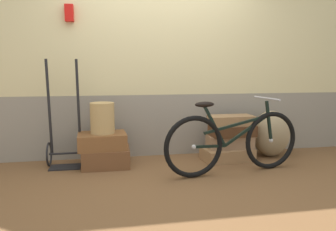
{
  "coord_description": "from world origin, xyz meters",
  "views": [
    {
      "loc": [
        -0.62,
        -3.31,
        1.14
      ],
      "look_at": [
        0.03,
        0.29,
        0.61
      ],
      "focal_mm": 33.19,
      "sensor_mm": 36.0,
      "label": 1
    }
  ],
  "objects_px": {
    "suitcase_3": "(230,141)",
    "suitcase_5": "(231,120)",
    "suitcase_1": "(102,141)",
    "wicker_basket": "(102,118)",
    "luggage_trolley": "(65,142)",
    "suitcase_2": "(227,154)",
    "bicycle": "(234,142)",
    "burlap_sack": "(271,133)",
    "suitcase_4": "(232,131)",
    "suitcase_0": "(106,157)"
  },
  "relations": [
    {
      "from": "suitcase_1",
      "to": "suitcase_5",
      "type": "bearing_deg",
      "value": -3.41
    },
    {
      "from": "suitcase_4",
      "to": "suitcase_5",
      "type": "distance_m",
      "value": 0.13
    },
    {
      "from": "suitcase_4",
      "to": "suitcase_0",
      "type": "bearing_deg",
      "value": 176.3
    },
    {
      "from": "suitcase_2",
      "to": "bicycle",
      "type": "bearing_deg",
      "value": -110.33
    },
    {
      "from": "luggage_trolley",
      "to": "bicycle",
      "type": "xyz_separation_m",
      "value": [
        1.88,
        -0.62,
        0.06
      ]
    },
    {
      "from": "suitcase_0",
      "to": "suitcase_2",
      "type": "bearing_deg",
      "value": 0.3
    },
    {
      "from": "suitcase_4",
      "to": "bicycle",
      "type": "height_order",
      "value": "bicycle"
    },
    {
      "from": "suitcase_2",
      "to": "suitcase_4",
      "type": "distance_m",
      "value": 0.31
    },
    {
      "from": "suitcase_5",
      "to": "burlap_sack",
      "type": "height_order",
      "value": "burlap_sack"
    },
    {
      "from": "suitcase_0",
      "to": "suitcase_2",
      "type": "height_order",
      "value": "suitcase_0"
    },
    {
      "from": "suitcase_0",
      "to": "suitcase_3",
      "type": "bearing_deg",
      "value": 1.51
    },
    {
      "from": "suitcase_2",
      "to": "burlap_sack",
      "type": "height_order",
      "value": "burlap_sack"
    },
    {
      "from": "suitcase_4",
      "to": "wicker_basket",
      "type": "relative_size",
      "value": 1.52
    },
    {
      "from": "luggage_trolley",
      "to": "bicycle",
      "type": "relative_size",
      "value": 0.78
    },
    {
      "from": "suitcase_0",
      "to": "wicker_basket",
      "type": "relative_size",
      "value": 1.51
    },
    {
      "from": "suitcase_5",
      "to": "burlap_sack",
      "type": "xyz_separation_m",
      "value": [
        0.59,
        0.06,
        -0.21
      ]
    },
    {
      "from": "luggage_trolley",
      "to": "bicycle",
      "type": "distance_m",
      "value": 1.98
    },
    {
      "from": "suitcase_0",
      "to": "luggage_trolley",
      "type": "xyz_separation_m",
      "value": [
        -0.48,
        0.11,
        0.18
      ]
    },
    {
      "from": "suitcase_3",
      "to": "wicker_basket",
      "type": "bearing_deg",
      "value": -175.26
    },
    {
      "from": "suitcase_2",
      "to": "bicycle",
      "type": "relative_size",
      "value": 0.38
    },
    {
      "from": "suitcase_4",
      "to": "burlap_sack",
      "type": "height_order",
      "value": "burlap_sack"
    },
    {
      "from": "suitcase_3",
      "to": "luggage_trolley",
      "type": "xyz_separation_m",
      "value": [
        -2.05,
        0.09,
        0.06
      ]
    },
    {
      "from": "wicker_basket",
      "to": "burlap_sack",
      "type": "relative_size",
      "value": 0.6
    },
    {
      "from": "bicycle",
      "to": "suitcase_2",
      "type": "bearing_deg",
      "value": 76.15
    },
    {
      "from": "burlap_sack",
      "to": "bicycle",
      "type": "height_order",
      "value": "bicycle"
    },
    {
      "from": "wicker_basket",
      "to": "bicycle",
      "type": "relative_size",
      "value": 0.22
    },
    {
      "from": "luggage_trolley",
      "to": "suitcase_1",
      "type": "bearing_deg",
      "value": -13.55
    },
    {
      "from": "suitcase_4",
      "to": "wicker_basket",
      "type": "xyz_separation_m",
      "value": [
        -1.61,
        0.03,
        0.2
      ]
    },
    {
      "from": "burlap_sack",
      "to": "suitcase_1",
      "type": "bearing_deg",
      "value": -178.42
    },
    {
      "from": "suitcase_4",
      "to": "bicycle",
      "type": "relative_size",
      "value": 0.34
    },
    {
      "from": "suitcase_3",
      "to": "suitcase_5",
      "type": "bearing_deg",
      "value": -58.85
    },
    {
      "from": "suitcase_4",
      "to": "luggage_trolley",
      "type": "bearing_deg",
      "value": 173.42
    },
    {
      "from": "wicker_basket",
      "to": "burlap_sack",
      "type": "distance_m",
      "value": 2.22
    },
    {
      "from": "suitcase_0",
      "to": "suitcase_5",
      "type": "relative_size",
      "value": 0.98
    },
    {
      "from": "suitcase_3",
      "to": "suitcase_4",
      "type": "relative_size",
      "value": 1.02
    },
    {
      "from": "suitcase_1",
      "to": "wicker_basket",
      "type": "relative_size",
      "value": 1.53
    },
    {
      "from": "suitcase_4",
      "to": "luggage_trolley",
      "type": "relative_size",
      "value": 0.44
    },
    {
      "from": "suitcase_2",
      "to": "burlap_sack",
      "type": "relative_size",
      "value": 1.01
    },
    {
      "from": "suitcase_5",
      "to": "luggage_trolley",
      "type": "height_order",
      "value": "luggage_trolley"
    },
    {
      "from": "suitcase_1",
      "to": "luggage_trolley",
      "type": "xyz_separation_m",
      "value": [
        -0.44,
        0.11,
        -0.02
      ]
    },
    {
      "from": "suitcase_0",
      "to": "suitcase_3",
      "type": "relative_size",
      "value": 0.97
    },
    {
      "from": "suitcase_4",
      "to": "bicycle",
      "type": "distance_m",
      "value": 0.52
    },
    {
      "from": "luggage_trolley",
      "to": "suitcase_5",
      "type": "bearing_deg",
      "value": -2.82
    },
    {
      "from": "suitcase_0",
      "to": "bicycle",
      "type": "xyz_separation_m",
      "value": [
        1.4,
        -0.51,
        0.25
      ]
    },
    {
      "from": "suitcase_3",
      "to": "burlap_sack",
      "type": "bearing_deg",
      "value": 8.72
    },
    {
      "from": "bicycle",
      "to": "burlap_sack",
      "type": "bearing_deg",
      "value": 36.96
    },
    {
      "from": "suitcase_4",
      "to": "bicycle",
      "type": "xyz_separation_m",
      "value": [
        -0.18,
        -0.49,
        -0.03
      ]
    },
    {
      "from": "suitcase_2",
      "to": "burlap_sack",
      "type": "distance_m",
      "value": 0.69
    },
    {
      "from": "suitcase_1",
      "to": "wicker_basket",
      "type": "bearing_deg",
      "value": 8.32
    },
    {
      "from": "suitcase_1",
      "to": "suitcase_2",
      "type": "bearing_deg",
      "value": -4.23
    }
  ]
}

